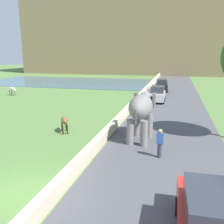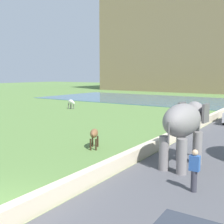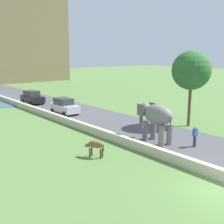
# 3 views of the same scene
# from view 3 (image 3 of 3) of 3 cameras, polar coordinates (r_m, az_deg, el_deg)

# --- Properties ---
(ground_plane) EXTENTS (220.00, 220.00, 0.00)m
(ground_plane) POSITION_cam_3_polar(r_m,az_deg,el_deg) (15.72, 20.95, -14.60)
(ground_plane) COLOR #567A3D
(road_surface) EXTENTS (7.00, 120.00, 0.06)m
(road_surface) POSITION_cam_3_polar(r_m,az_deg,el_deg) (32.63, -5.92, -0.32)
(road_surface) COLOR #4C4C51
(road_surface) RESTS_ON ground
(barrier_wall) EXTENTS (0.40, 110.00, 0.65)m
(barrier_wall) POSITION_cam_3_polar(r_m,az_deg,el_deg) (28.97, -10.02, -1.36)
(barrier_wall) COLOR beige
(barrier_wall) RESTS_ON ground
(elephant) EXTENTS (1.59, 3.51, 2.99)m
(elephant) POSITION_cam_3_polar(r_m,az_deg,el_deg) (21.92, 8.67, -0.92)
(elephant) COLOR slate
(elephant) RESTS_ON ground
(person_beside_elephant) EXTENTS (0.36, 0.22, 1.63)m
(person_beside_elephant) POSITION_cam_3_polar(r_m,az_deg,el_deg) (21.67, 16.16, -4.58)
(person_beside_elephant) COLOR #33333D
(person_beside_elephant) RESTS_ON ground
(car_silver) EXTENTS (1.81, 4.01, 1.80)m
(car_silver) POSITION_cam_3_polar(r_m,az_deg,el_deg) (32.70, -9.46, 1.15)
(car_silver) COLOR #B7B7BC
(car_silver) RESTS_ON ground
(car_black) EXTENTS (1.94, 4.07, 1.80)m
(car_black) POSITION_cam_3_polar(r_m,az_deg,el_deg) (40.25, -15.57, 2.83)
(car_black) COLOR black
(car_black) RESTS_ON ground
(cow_brown) EXTENTS (0.97, 1.37, 1.15)m
(cow_brown) POSITION_cam_3_polar(r_m,az_deg,el_deg) (18.94, -3.34, -6.58)
(cow_brown) COLOR brown
(cow_brown) RESTS_ON ground
(tree_near) EXTENTS (3.58, 3.58, 7.01)m
(tree_near) POSITION_cam_3_polar(r_m,az_deg,el_deg) (27.34, 15.50, 7.95)
(tree_near) COLOR brown
(tree_near) RESTS_ON ground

